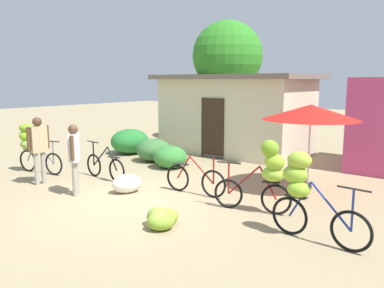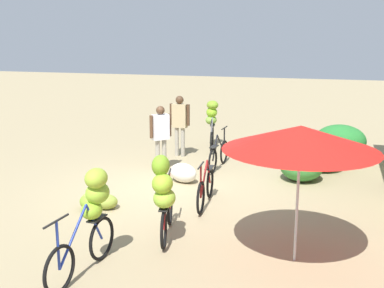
{
  "view_description": "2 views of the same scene",
  "coord_description": "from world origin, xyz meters",
  "px_view_note": "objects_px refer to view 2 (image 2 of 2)",
  "views": [
    {
      "loc": [
        6.03,
        -5.53,
        2.57
      ],
      "look_at": [
        0.8,
        0.97,
        1.2
      ],
      "focal_mm": 36.21,
      "sensor_mm": 36.0,
      "label": 1
    },
    {
      "loc": [
        9.18,
        3.55,
        3.22
      ],
      "look_at": [
        0.14,
        0.72,
        1.08
      ],
      "focal_mm": 43.99,
      "sensor_mm": 36.0,
      "label": 2
    }
  ],
  "objects_px": {
    "bicycle_leftmost": "(212,119)",
    "bicycle_center_loaded": "(206,188)",
    "bicycle_near_pile": "(219,155)",
    "person_bystander": "(161,131)",
    "bicycle_by_shop": "(164,193)",
    "bicycle_rightmost": "(91,210)",
    "market_umbrella": "(301,138)",
    "person_vendor": "(180,120)",
    "produce_sack": "(183,173)",
    "banana_pile_on_ground": "(97,200)"
  },
  "relations": [
    {
      "from": "bicycle_leftmost",
      "to": "bicycle_center_loaded",
      "type": "distance_m",
      "value": 5.13
    },
    {
      "from": "bicycle_near_pile",
      "to": "person_bystander",
      "type": "bearing_deg",
      "value": -65.18
    },
    {
      "from": "bicycle_by_shop",
      "to": "bicycle_rightmost",
      "type": "xyz_separation_m",
      "value": [
        1.04,
        -0.7,
        0.01
      ]
    },
    {
      "from": "market_umbrella",
      "to": "bicycle_by_shop",
      "type": "distance_m",
      "value": 2.29
    },
    {
      "from": "bicycle_rightmost",
      "to": "person_vendor",
      "type": "height_order",
      "value": "person_vendor"
    },
    {
      "from": "bicycle_near_pile",
      "to": "bicycle_by_shop",
      "type": "height_order",
      "value": "bicycle_by_shop"
    },
    {
      "from": "bicycle_near_pile",
      "to": "bicycle_rightmost",
      "type": "distance_m",
      "value": 5.65
    },
    {
      "from": "bicycle_leftmost",
      "to": "bicycle_by_shop",
      "type": "relative_size",
      "value": 1.03
    },
    {
      "from": "bicycle_center_loaded",
      "to": "bicycle_by_shop",
      "type": "relative_size",
      "value": 1.04
    },
    {
      "from": "market_umbrella",
      "to": "produce_sack",
      "type": "height_order",
      "value": "market_umbrella"
    },
    {
      "from": "market_umbrella",
      "to": "person_bystander",
      "type": "distance_m",
      "value": 5.45
    },
    {
      "from": "bicycle_leftmost",
      "to": "produce_sack",
      "type": "bearing_deg",
      "value": 4.92
    },
    {
      "from": "market_umbrella",
      "to": "bicycle_leftmost",
      "type": "bearing_deg",
      "value": -155.52
    },
    {
      "from": "banana_pile_on_ground",
      "to": "person_bystander",
      "type": "height_order",
      "value": "person_bystander"
    },
    {
      "from": "bicycle_leftmost",
      "to": "person_vendor",
      "type": "relative_size",
      "value": 0.94
    },
    {
      "from": "person_vendor",
      "to": "person_bystander",
      "type": "relative_size",
      "value": 1.05
    },
    {
      "from": "bicycle_by_shop",
      "to": "produce_sack",
      "type": "bearing_deg",
      "value": -166.86
    },
    {
      "from": "bicycle_by_shop",
      "to": "produce_sack",
      "type": "distance_m",
      "value": 3.34
    },
    {
      "from": "bicycle_near_pile",
      "to": "bicycle_center_loaded",
      "type": "distance_m",
      "value": 2.73
    },
    {
      "from": "banana_pile_on_ground",
      "to": "person_vendor",
      "type": "xyz_separation_m",
      "value": [
        -4.36,
        0.22,
        0.88
      ]
    },
    {
      "from": "bicycle_near_pile",
      "to": "produce_sack",
      "type": "height_order",
      "value": "bicycle_near_pile"
    },
    {
      "from": "bicycle_leftmost",
      "to": "produce_sack",
      "type": "distance_m",
      "value": 3.72
    },
    {
      "from": "bicycle_center_loaded",
      "to": "bicycle_rightmost",
      "type": "height_order",
      "value": "bicycle_rightmost"
    },
    {
      "from": "produce_sack",
      "to": "person_bystander",
      "type": "xyz_separation_m",
      "value": [
        -0.78,
        -0.84,
        0.76
      ]
    },
    {
      "from": "bicycle_near_pile",
      "to": "person_vendor",
      "type": "xyz_separation_m",
      "value": [
        -0.87,
        -1.33,
        0.69
      ]
    },
    {
      "from": "bicycle_leftmost",
      "to": "bicycle_center_loaded",
      "type": "xyz_separation_m",
      "value": [
        4.96,
        1.21,
        -0.5
      ]
    },
    {
      "from": "bicycle_leftmost",
      "to": "produce_sack",
      "type": "height_order",
      "value": "bicycle_leftmost"
    },
    {
      "from": "bicycle_rightmost",
      "to": "produce_sack",
      "type": "relative_size",
      "value": 2.39
    },
    {
      "from": "person_bystander",
      "to": "person_vendor",
      "type": "bearing_deg",
      "value": -179.57
    },
    {
      "from": "bicycle_rightmost",
      "to": "person_bystander",
      "type": "distance_m",
      "value": 5.09
    },
    {
      "from": "market_umbrella",
      "to": "bicycle_by_shop",
      "type": "xyz_separation_m",
      "value": [
        0.01,
        -2.05,
        -1.01
      ]
    },
    {
      "from": "bicycle_leftmost",
      "to": "bicycle_center_loaded",
      "type": "relative_size",
      "value": 1.0
    },
    {
      "from": "bicycle_near_pile",
      "to": "bicycle_leftmost",
      "type": "bearing_deg",
      "value": -160.74
    },
    {
      "from": "bicycle_near_pile",
      "to": "person_bystander",
      "type": "relative_size",
      "value": 1.0
    },
    {
      "from": "banana_pile_on_ground",
      "to": "person_vendor",
      "type": "distance_m",
      "value": 4.45
    },
    {
      "from": "market_umbrella",
      "to": "banana_pile_on_ground",
      "type": "bearing_deg",
      "value": -105.64
    },
    {
      "from": "bicycle_rightmost",
      "to": "person_bystander",
      "type": "height_order",
      "value": "person_bystander"
    },
    {
      "from": "bicycle_near_pile",
      "to": "person_vendor",
      "type": "distance_m",
      "value": 1.73
    },
    {
      "from": "bicycle_center_loaded",
      "to": "banana_pile_on_ground",
      "type": "bearing_deg",
      "value": -67.99
    },
    {
      "from": "bicycle_rightmost",
      "to": "produce_sack",
      "type": "bearing_deg",
      "value": -179.35
    },
    {
      "from": "bicycle_near_pile",
      "to": "produce_sack",
      "type": "relative_size",
      "value": 2.3
    },
    {
      "from": "produce_sack",
      "to": "person_vendor",
      "type": "xyz_separation_m",
      "value": [
        -2.26,
        -0.85,
        0.82
      ]
    },
    {
      "from": "banana_pile_on_ground",
      "to": "bicycle_rightmost",
      "type": "bearing_deg",
      "value": 27.69
    },
    {
      "from": "banana_pile_on_ground",
      "to": "bicycle_by_shop",
      "type": "bearing_deg",
      "value": 58.97
    },
    {
      "from": "bicycle_near_pile",
      "to": "banana_pile_on_ground",
      "type": "bearing_deg",
      "value": -23.88
    },
    {
      "from": "bicycle_center_loaded",
      "to": "produce_sack",
      "type": "relative_size",
      "value": 2.29
    },
    {
      "from": "bicycle_leftmost",
      "to": "bicycle_near_pile",
      "type": "bearing_deg",
      "value": 19.26
    },
    {
      "from": "person_vendor",
      "to": "person_bystander",
      "type": "bearing_deg",
      "value": 0.43
    },
    {
      "from": "banana_pile_on_ground",
      "to": "bicycle_leftmost",
      "type": "bearing_deg",
      "value": 172.53
    },
    {
      "from": "bicycle_center_loaded",
      "to": "person_vendor",
      "type": "distance_m",
      "value": 4.03
    }
  ]
}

